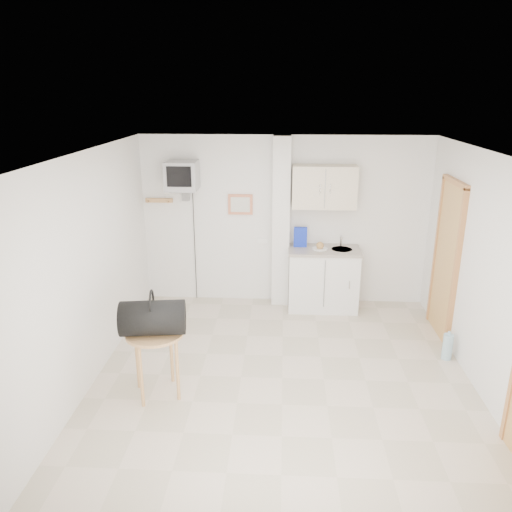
# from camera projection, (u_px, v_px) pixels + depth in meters

# --- Properties ---
(ground) EXTENTS (4.50, 4.50, 0.00)m
(ground) POSITION_uv_depth(u_px,v_px,m) (282.00, 378.00, 5.63)
(ground) COLOR beige
(ground) RESTS_ON ground
(room_envelope) EXTENTS (4.24, 4.54, 2.55)m
(room_envelope) POSITION_uv_depth(u_px,v_px,m) (308.00, 246.00, 5.22)
(room_envelope) COLOR white
(room_envelope) RESTS_ON ground
(kitchenette) EXTENTS (1.03, 0.58, 2.10)m
(kitchenette) POSITION_uv_depth(u_px,v_px,m) (323.00, 256.00, 7.24)
(kitchenette) COLOR silver
(kitchenette) RESTS_ON ground
(crt_television) EXTENTS (0.44, 0.45, 2.15)m
(crt_television) POSITION_uv_depth(u_px,v_px,m) (182.00, 177.00, 7.01)
(crt_television) COLOR slate
(crt_television) RESTS_ON ground
(round_table) EXTENTS (0.60, 0.60, 0.73)m
(round_table) POSITION_uv_depth(u_px,v_px,m) (155.00, 341.00, 5.16)
(round_table) COLOR #AC7542
(round_table) RESTS_ON ground
(duffel_bag) EXTENTS (0.69, 0.44, 0.48)m
(duffel_bag) POSITION_uv_depth(u_px,v_px,m) (153.00, 318.00, 5.03)
(duffel_bag) COLOR black
(duffel_bag) RESTS_ON round_table
(water_bottle) EXTENTS (0.12, 0.12, 0.36)m
(water_bottle) POSITION_uv_depth(u_px,v_px,m) (447.00, 347.00, 5.99)
(water_bottle) COLOR #92B9C8
(water_bottle) RESTS_ON ground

